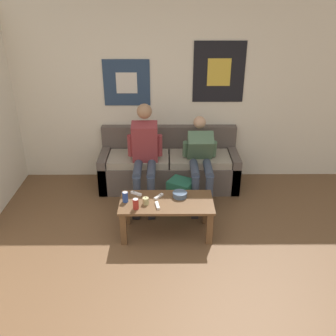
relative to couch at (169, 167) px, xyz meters
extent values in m
plane|color=brown|center=(-0.12, -2.54, -0.29)|extent=(18.00, 18.00, 0.00)
cube|color=silver|center=(-0.12, 0.34, 0.99)|extent=(10.00, 0.05, 2.55)
cube|color=navy|center=(-0.59, 0.31, 1.15)|extent=(0.65, 0.01, 0.65)
cube|color=silver|center=(-0.59, 0.30, 1.15)|extent=(0.29, 0.01, 0.29)
cube|color=black|center=(0.69, 0.31, 1.30)|extent=(0.71, 0.01, 0.83)
cube|color=gold|center=(0.69, 0.30, 1.30)|extent=(0.32, 0.01, 0.38)
cube|color=#564C47|center=(0.00, 0.25, 0.12)|extent=(1.97, 0.13, 0.83)
cube|color=#564C47|center=(0.00, -0.09, -0.09)|extent=(1.97, 0.55, 0.41)
cube|color=#564C47|center=(-0.93, -0.09, -0.03)|extent=(0.12, 0.55, 0.53)
cube|color=#564C47|center=(0.93, -0.09, -0.03)|extent=(0.12, 0.55, 0.53)
cube|color=gray|center=(-0.43, -0.09, 0.17)|extent=(0.85, 0.51, 0.10)
cube|color=gray|center=(0.43, -0.09, 0.17)|extent=(0.85, 0.51, 0.10)
cube|color=brown|center=(-0.04, -1.20, 0.13)|extent=(1.08, 0.53, 0.03)
cube|color=brown|center=(-0.53, -0.99, -0.09)|extent=(0.07, 0.07, 0.40)
cube|color=brown|center=(0.44, -0.99, -0.09)|extent=(0.07, 0.07, 0.40)
cube|color=brown|center=(-0.53, -1.41, -0.09)|extent=(0.07, 0.07, 0.40)
cube|color=brown|center=(0.44, -1.41, -0.09)|extent=(0.07, 0.07, 0.40)
cylinder|color=#384256|center=(-0.42, -0.53, 0.22)|extent=(0.11, 0.44, 0.11)
cylinder|color=#384256|center=(-0.42, -0.74, -0.02)|extent=(0.10, 0.10, 0.48)
cube|color=#232328|center=(-0.42, -0.81, -0.26)|extent=(0.11, 0.25, 0.05)
cylinder|color=#384256|center=(-0.24, -0.53, 0.22)|extent=(0.11, 0.44, 0.11)
cylinder|color=#384256|center=(-0.24, -0.74, -0.02)|extent=(0.10, 0.10, 0.48)
cube|color=#232328|center=(-0.24, -0.81, -0.26)|extent=(0.11, 0.25, 0.05)
cube|color=maroon|center=(-0.33, -0.26, 0.49)|extent=(0.35, 0.32, 0.58)
sphere|color=#9E7556|center=(-0.33, -0.19, 0.90)|extent=(0.20, 0.20, 0.20)
cylinder|color=maroon|center=(-0.52, -0.26, 0.45)|extent=(0.08, 0.11, 0.31)
cylinder|color=maroon|center=(-0.13, -0.26, 0.45)|extent=(0.08, 0.11, 0.31)
cylinder|color=#384256|center=(0.33, -0.52, 0.22)|extent=(0.11, 0.42, 0.11)
cylinder|color=#384256|center=(0.33, -0.73, -0.02)|extent=(0.10, 0.10, 0.48)
cube|color=#232328|center=(0.33, -0.80, -0.26)|extent=(0.11, 0.25, 0.05)
cylinder|color=#384256|center=(0.51, -0.52, 0.22)|extent=(0.11, 0.42, 0.11)
cylinder|color=#384256|center=(0.51, -0.73, -0.02)|extent=(0.10, 0.10, 0.48)
cube|color=#232328|center=(0.51, -0.80, -0.26)|extent=(0.11, 0.25, 0.05)
cube|color=#4C6B51|center=(0.42, -0.19, 0.40)|extent=(0.34, 0.41, 0.48)
sphere|color=tan|center=(0.42, -0.02, 0.69)|extent=(0.17, 0.17, 0.17)
cylinder|color=#4C6B51|center=(0.22, -0.17, 0.35)|extent=(0.08, 0.14, 0.25)
cylinder|color=#4C6B51|center=(0.61, -0.17, 0.35)|extent=(0.08, 0.14, 0.25)
cube|color=#1E5642|center=(0.15, -0.65, -0.09)|extent=(0.40, 0.38, 0.41)
cube|color=#1E5642|center=(0.09, -0.75, -0.18)|extent=(0.23, 0.19, 0.18)
cylinder|color=#475B75|center=(0.12, -1.10, 0.17)|extent=(0.16, 0.16, 0.06)
torus|color=#475B75|center=(0.12, -1.10, 0.20)|extent=(0.17, 0.17, 0.02)
cylinder|color=tan|center=(-0.28, -1.26, 0.18)|extent=(0.07, 0.07, 0.08)
cylinder|color=black|center=(-0.28, -1.26, 0.23)|extent=(0.00, 0.00, 0.01)
cylinder|color=#28479E|center=(-0.51, -1.21, 0.21)|extent=(0.07, 0.07, 0.12)
cylinder|color=silver|center=(-0.51, -1.21, 0.27)|extent=(0.06, 0.06, 0.00)
cylinder|color=maroon|center=(-0.38, -1.36, 0.21)|extent=(0.07, 0.07, 0.12)
cylinder|color=silver|center=(-0.38, -1.36, 0.27)|extent=(0.06, 0.06, 0.00)
cube|color=white|center=(-0.14, -1.31, 0.16)|extent=(0.06, 0.15, 0.02)
cylinder|color=#333842|center=(-0.15, -1.28, 0.17)|extent=(0.01, 0.01, 0.00)
cube|color=white|center=(-0.40, -1.04, 0.16)|extent=(0.14, 0.11, 0.02)
cylinder|color=#333842|center=(-0.43, -1.03, 0.17)|extent=(0.01, 0.01, 0.00)
cube|color=white|center=(-0.13, -1.11, 0.16)|extent=(0.11, 0.14, 0.02)
cylinder|color=#333842|center=(-0.11, -1.09, 0.17)|extent=(0.01, 0.01, 0.00)
camera|label=1|loc=(-0.04, -4.89, 2.39)|focal=40.00mm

